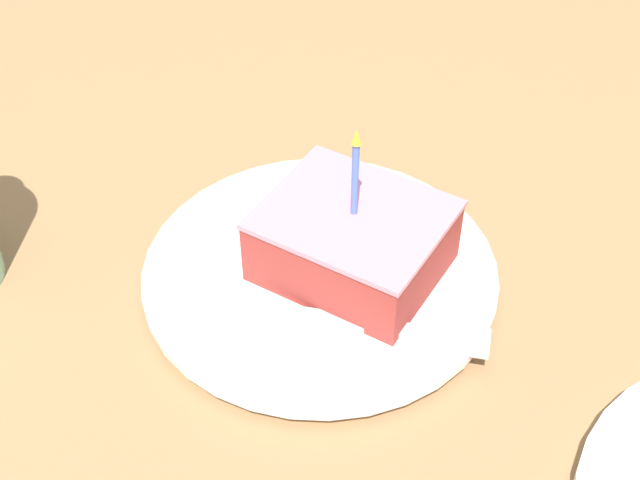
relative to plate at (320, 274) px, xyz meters
name	(u,v)px	position (x,y,z in m)	size (l,w,h in m)	color
ground_plane	(325,279)	(0.02, 0.01, -0.03)	(2.40, 2.40, 0.04)	olive
plate	(320,274)	(0.00, 0.00, 0.00)	(0.27, 0.27, 0.02)	white
cake_slice	(353,240)	(0.01, -0.02, 0.03)	(0.11, 0.13, 0.13)	#99332D
fork	(387,328)	(-0.03, -0.07, 0.01)	(0.07, 0.16, 0.00)	silver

